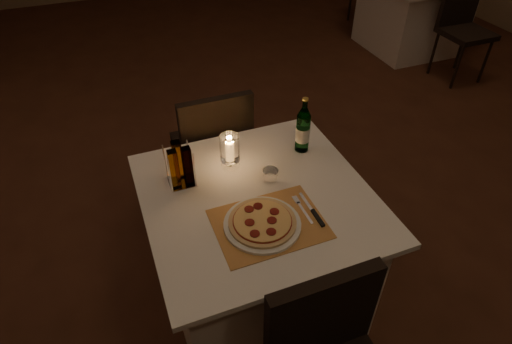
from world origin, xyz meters
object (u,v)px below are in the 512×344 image
object	(u,v)px
pizza	(262,221)
tumbler	(270,177)
main_table	(257,249)
plate	(262,224)
water_bottle	(303,130)
chair_far	(214,143)
hurricane_candle	(230,149)
neighbor_table_right	(412,15)

from	to	relation	value
pizza	tumbler	world-z (taller)	tumbler
main_table	plate	size ratio (longest dim) A/B	3.12
main_table	water_bottle	size ratio (longest dim) A/B	3.40
chair_far	pizza	world-z (taller)	chair_far
chair_far	tumbler	world-z (taller)	chair_far
plate	pizza	size ratio (longest dim) A/B	1.14
plate	hurricane_candle	xyz separation A→B (m)	(0.00, 0.42, 0.09)
pizza	tumbler	distance (m)	0.28
main_table	water_bottle	distance (m)	0.63
tumbler	water_bottle	xyz separation A→B (m)	(0.25, 0.18, 0.08)
main_table	tumbler	world-z (taller)	tumbler
main_table	tumbler	size ratio (longest dim) A/B	13.88
hurricane_candle	neighbor_table_right	world-z (taller)	hurricane_candle
plate	hurricane_candle	size ratio (longest dim) A/B	1.79
hurricane_candle	chair_far	bearing A→B (deg)	84.26
chair_far	neighbor_table_right	size ratio (longest dim) A/B	0.90
pizza	water_bottle	size ratio (longest dim) A/B	0.95
chair_far	water_bottle	size ratio (longest dim) A/B	3.06
chair_far	pizza	size ratio (longest dim) A/B	3.21
main_table	plate	bearing A→B (deg)	-105.52
water_bottle	main_table	bearing A→B (deg)	-144.20
plate	water_bottle	bearing A→B (deg)	47.66
chair_far	hurricane_candle	world-z (taller)	hurricane_candle
chair_far	plate	xyz separation A→B (m)	(-0.05, -0.89, 0.20)
chair_far	plate	world-z (taller)	chair_far
water_bottle	hurricane_candle	distance (m)	0.38
main_table	water_bottle	world-z (taller)	water_bottle
neighbor_table_right	plate	bearing A→B (deg)	-137.00
plate	tumbler	xyz separation A→B (m)	(0.14, 0.24, 0.03)
water_bottle	neighbor_table_right	world-z (taller)	water_bottle
tumbler	neighbor_table_right	world-z (taller)	tumbler
chair_far	pizza	xyz separation A→B (m)	(-0.05, -0.89, 0.22)
plate	chair_far	bearing A→B (deg)	86.80
plate	tumbler	bearing A→B (deg)	60.51
plate	tumbler	size ratio (longest dim) A/B	4.44
pizza	neighbor_table_right	bearing A→B (deg)	43.00
water_bottle	neighbor_table_right	size ratio (longest dim) A/B	0.29
main_table	chair_far	distance (m)	0.74
pizza	hurricane_candle	size ratio (longest dim) A/B	1.56
plate	neighbor_table_right	xyz separation A→B (m)	(2.83, 2.64, -0.38)
pizza	water_bottle	world-z (taller)	water_bottle
chair_far	plate	size ratio (longest dim) A/B	2.81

